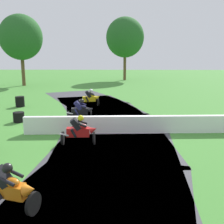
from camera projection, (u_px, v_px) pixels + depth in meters
ground_plane at (114, 133)px, 13.79m from camera, size 120.00×120.00×0.00m
track_asphalt at (92, 133)px, 13.75m from camera, size 10.46×34.33×0.01m
motorcycle_lead_orange at (10, 188)px, 6.75m from camera, size 1.70×1.09×1.43m
motorcycle_chase_red at (80, 131)px, 11.85m from camera, size 1.68×0.73×1.42m
motorcycle_trailing_black at (81, 110)px, 16.28m from camera, size 1.68×0.84×1.43m
motorcycle_fourth_yellow at (90, 98)px, 20.78m from camera, size 1.70×1.03×1.42m
tire_stack_mid_b at (19, 117)px, 16.02m from camera, size 0.66×0.66×0.60m
tire_stack_far at (20, 102)px, 20.75m from camera, size 0.68×0.68×0.80m
tree_far_left at (21, 37)px, 33.88m from camera, size 5.42×5.42×8.99m
tree_far_right at (125, 37)px, 41.48m from camera, size 5.88×5.88×9.71m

